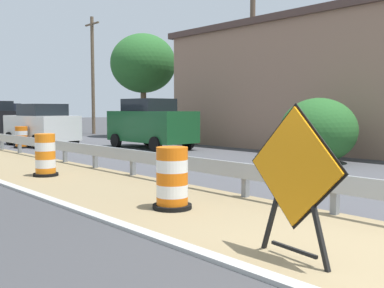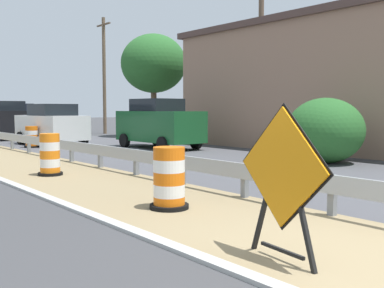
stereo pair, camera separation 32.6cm
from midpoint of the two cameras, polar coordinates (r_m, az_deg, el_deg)
name	(u,v)px [view 1 (the left image)]	position (r m, az deg, el deg)	size (l,w,h in m)	color
ground_plane	(350,258)	(5.95, 17.77, -13.45)	(160.00, 160.00, 0.00)	#3D3D3F
median_dirt_strip	(367,250)	(6.30, 19.78, -12.46)	(3.24, 120.00, 0.01)	#8E7A56
curb_near_edge	(285,285)	(4.94, 9.67, -17.06)	(0.20, 120.00, 0.11)	#ADADA8
warning_sign_diamond	(294,174)	(5.48, 11.06, -3.75)	(0.23, 1.50, 1.89)	black
traffic_barrel_nearest	(172,181)	(8.21, -3.66, -4.65)	(0.71, 0.71, 1.12)	orange
traffic_barrel_close	(45,157)	(12.82, -18.65, -1.54)	(0.66, 0.66, 1.14)	orange
traffic_barrel_mid	(22,138)	(22.25, -21.04, 0.67)	(0.69, 0.69, 0.99)	orange
car_mid_far_lane	(151,124)	(20.72, -5.65, 2.57)	(2.13, 4.55, 2.25)	#195128
car_trailing_far_lane	(41,125)	(23.33, -18.82, 2.30)	(2.24, 4.61, 2.03)	silver
car_distant_a	(7,118)	(37.66, -22.51, 3.05)	(2.08, 4.39, 2.19)	navy
roadside_shop_near	(345,85)	(22.11, 18.32, 7.08)	(8.00, 16.14, 5.77)	#93705B
utility_pole_near	(252,51)	(21.15, 7.15, 11.55)	(0.24, 1.80, 8.53)	brown
utility_pole_mid	(93,74)	(33.30, -12.65, 8.63)	(0.24, 1.80, 8.24)	brown
bush_roadside	(319,130)	(15.67, 15.05, 1.67)	(2.54, 2.54, 2.17)	#286028
tree_roadside	(143,64)	(29.29, -6.48, 10.01)	(4.13, 4.13, 6.52)	brown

